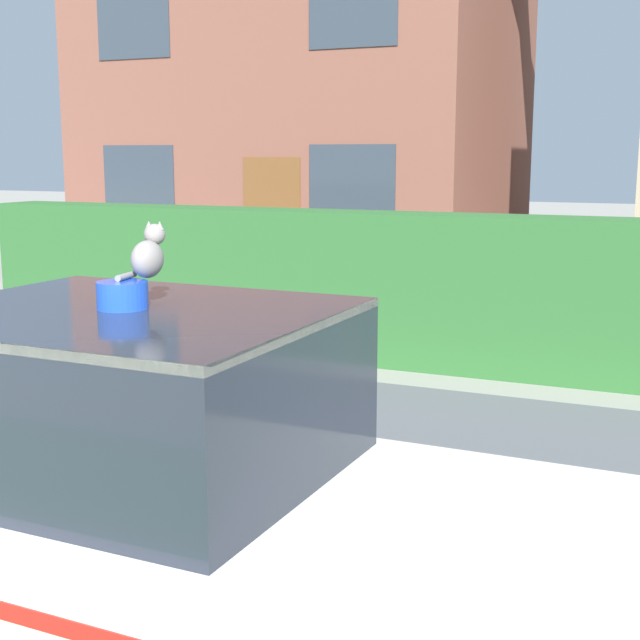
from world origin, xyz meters
TOP-DOWN VIEW (x-y plane):
  - road_strip at (0.00, 3.82)m, footprint 28.00×5.79m
  - garden_hedge at (1.23, 7.59)m, footprint 11.85×0.64m
  - police_car at (1.16, 2.04)m, footprint 4.27×1.73m
  - cat at (1.02, 2.19)m, footprint 0.16×0.28m
  - house_left at (-3.77, 14.50)m, footprint 7.40×6.02m

SIDE VIEW (x-z plane):
  - road_strip at x=0.00m, z-range 0.00..0.01m
  - police_car at x=1.16m, z-range -0.12..1.49m
  - garden_hedge at x=1.23m, z-range 0.00..1.56m
  - cat at x=1.02m, z-range 1.60..1.84m
  - house_left at x=-3.77m, z-range 0.09..8.50m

